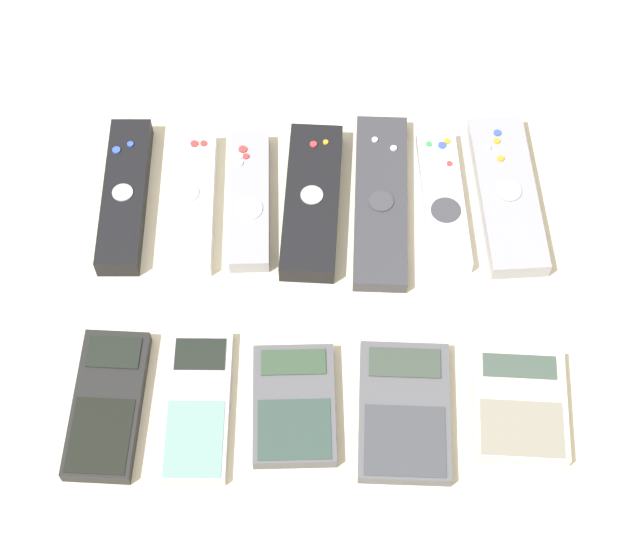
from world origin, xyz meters
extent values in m
plane|color=beige|center=(0.00, 0.00, 0.00)|extent=(3.00, 3.00, 0.00)
cube|color=black|center=(-0.21, 0.14, 0.01)|extent=(0.04, 0.19, 0.02)
cylinder|color=#99999E|center=(-0.21, 0.13, 0.02)|extent=(0.02, 0.02, 0.00)
cylinder|color=blue|center=(-0.21, 0.19, 0.03)|extent=(0.01, 0.01, 0.00)
cylinder|color=blue|center=(-0.22, 0.19, 0.03)|extent=(0.01, 0.01, 0.00)
cube|color=white|center=(-0.14, 0.13, 0.01)|extent=(0.06, 0.17, 0.02)
cylinder|color=#99999E|center=(-0.14, 0.14, 0.02)|extent=(0.03, 0.03, 0.00)
cylinder|color=red|center=(-0.14, 0.20, 0.02)|extent=(0.01, 0.01, 0.00)
cylinder|color=red|center=(-0.13, 0.20, 0.02)|extent=(0.01, 0.01, 0.00)
cube|color=gray|center=(-0.07, 0.13, 0.01)|extent=(0.05, 0.17, 0.02)
cylinder|color=silver|center=(-0.07, 0.12, 0.02)|extent=(0.03, 0.03, 0.00)
cylinder|color=silver|center=(-0.09, 0.17, 0.02)|extent=(0.01, 0.01, 0.00)
cylinder|color=red|center=(-0.08, 0.19, 0.02)|extent=(0.01, 0.01, 0.00)
cylinder|color=silver|center=(-0.09, 0.18, 0.02)|extent=(0.01, 0.01, 0.00)
cylinder|color=red|center=(-0.08, 0.18, 0.02)|extent=(0.01, 0.01, 0.00)
cube|color=black|center=(-0.01, 0.13, 0.01)|extent=(0.07, 0.19, 0.02)
cylinder|color=#99999E|center=(-0.01, 0.13, 0.02)|extent=(0.02, 0.02, 0.00)
cylinder|color=orange|center=(0.01, 0.20, 0.02)|extent=(0.01, 0.01, 0.00)
cylinder|color=red|center=(-0.01, 0.20, 0.02)|extent=(0.01, 0.01, 0.00)
cube|color=#333338|center=(0.06, 0.13, 0.01)|extent=(0.06, 0.22, 0.02)
cylinder|color=#38383D|center=(0.06, 0.13, 0.02)|extent=(0.03, 0.03, 0.00)
cylinder|color=silver|center=(0.06, 0.21, 0.02)|extent=(0.01, 0.01, 0.00)
cylinder|color=silver|center=(0.08, 0.20, 0.02)|extent=(0.01, 0.01, 0.00)
cube|color=silver|center=(0.13, 0.13, 0.01)|extent=(0.05, 0.17, 0.02)
cylinder|color=#38383D|center=(0.13, 0.11, 0.02)|extent=(0.03, 0.03, 0.00)
cylinder|color=blue|center=(0.13, 0.20, 0.02)|extent=(0.01, 0.01, 0.00)
cylinder|color=orange|center=(0.14, 0.20, 0.02)|extent=(0.01, 0.01, 0.00)
cylinder|color=green|center=(0.12, 0.20, 0.02)|extent=(0.01, 0.01, 0.00)
cylinder|color=red|center=(0.14, 0.17, 0.02)|extent=(0.01, 0.01, 0.00)
cube|color=gray|center=(0.20, 0.14, 0.01)|extent=(0.07, 0.20, 0.02)
cylinder|color=#99999E|center=(0.20, 0.14, 0.02)|extent=(0.03, 0.03, 0.00)
cylinder|color=orange|center=(0.19, 0.20, 0.02)|extent=(0.01, 0.01, 0.00)
cylinder|color=blue|center=(0.19, 0.21, 0.02)|extent=(0.01, 0.01, 0.00)
cylinder|color=silver|center=(0.18, 0.19, 0.02)|extent=(0.01, 0.01, 0.00)
cylinder|color=orange|center=(0.19, 0.18, 0.02)|extent=(0.01, 0.01, 0.00)
cube|color=black|center=(-0.20, -0.10, 0.01)|extent=(0.07, 0.15, 0.02)
cube|color=black|center=(-0.20, -0.05, 0.02)|extent=(0.05, 0.04, 0.00)
cube|color=black|center=(-0.20, -0.14, 0.02)|extent=(0.06, 0.08, 0.00)
cube|color=#B2B2B7|center=(-0.12, -0.10, 0.01)|extent=(0.06, 0.15, 0.01)
cube|color=black|center=(-0.12, -0.05, 0.01)|extent=(0.05, 0.03, 0.00)
cube|color=slate|center=(-0.12, -0.14, 0.01)|extent=(0.05, 0.08, 0.00)
cube|color=#4C4C51|center=(-0.02, -0.10, 0.01)|extent=(0.08, 0.12, 0.02)
cube|color=#2D422D|center=(-0.03, -0.06, 0.02)|extent=(0.06, 0.03, 0.00)
cube|color=#2B3C36|center=(-0.02, -0.13, 0.02)|extent=(0.07, 0.06, 0.00)
cube|color=#4C4C51|center=(0.08, -0.11, 0.01)|extent=(0.09, 0.14, 0.01)
cube|color=#333D33|center=(0.08, -0.06, 0.02)|extent=(0.07, 0.03, 0.00)
cube|color=#38393E|center=(0.08, -0.14, 0.01)|extent=(0.08, 0.07, 0.00)
cube|color=beige|center=(0.19, -0.10, 0.01)|extent=(0.09, 0.12, 0.01)
cube|color=#38473D|center=(0.19, -0.07, 0.02)|extent=(0.07, 0.03, 0.00)
cube|color=gray|center=(0.19, -0.13, 0.02)|extent=(0.08, 0.06, 0.00)
camera|label=1|loc=(0.00, -0.51, 0.95)|focal=60.00mm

